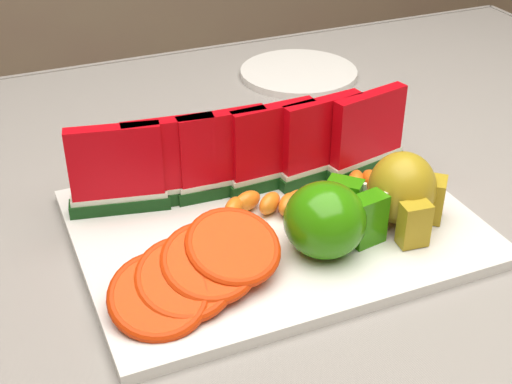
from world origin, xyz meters
TOP-DOWN VIEW (x-y plane):
  - table at (0.00, 0.00)m, footprint 1.40×0.90m
  - tablecloth at (0.00, 0.00)m, footprint 1.53×1.03m
  - platter at (0.05, -0.02)m, footprint 0.40×0.30m
  - apple_cluster at (0.08, -0.08)m, footprint 0.12×0.10m
  - pear_cluster at (0.17, -0.08)m, footprint 0.09×0.09m
  - side_plate at (0.26, 0.34)m, footprint 0.23×0.23m
  - watermelon_row at (0.05, 0.04)m, footprint 0.39×0.07m
  - orange_fan_front at (-0.06, -0.10)m, footprint 0.18×0.13m
  - orange_fan_back at (0.02, 0.09)m, footprint 0.24×0.11m
  - tangerine_segments at (0.08, -0.01)m, footprint 0.21×0.07m

SIDE VIEW (x-z plane):
  - table at x=0.00m, z-range 0.28..1.03m
  - tablecloth at x=0.00m, z-range 0.62..0.82m
  - side_plate at x=0.26m, z-range 0.76..0.77m
  - platter at x=0.05m, z-range 0.76..0.77m
  - tangerine_segments at x=0.08m, z-range 0.77..0.79m
  - orange_fan_back at x=0.02m, z-range 0.77..0.81m
  - orange_fan_front at x=-0.06m, z-range 0.77..0.82m
  - apple_cluster at x=0.08m, z-range 0.77..0.84m
  - pear_cluster at x=0.17m, z-range 0.77..0.85m
  - watermelon_row at x=0.05m, z-range 0.77..0.87m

